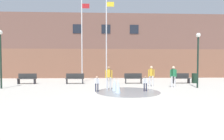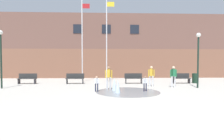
{
  "view_description": "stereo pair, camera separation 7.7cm",
  "coord_description": "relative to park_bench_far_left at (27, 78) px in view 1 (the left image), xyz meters",
  "views": [
    {
      "loc": [
        -0.17,
        -6.09,
        1.78
      ],
      "look_at": [
        0.39,
        7.19,
        1.3
      ],
      "focal_mm": 28.0,
      "sensor_mm": 36.0,
      "label": 1
    },
    {
      "loc": [
        -0.09,
        -6.09,
        1.78
      ],
      "look_at": [
        0.39,
        7.19,
        1.3
      ],
      "focal_mm": 28.0,
      "sensor_mm": 36.0,
      "label": 2
    }
  ],
  "objects": [
    {
      "name": "lamp_post_right_lane",
      "position": [
        13.71,
        -3.12,
        2.14
      ],
      "size": [
        0.32,
        0.32,
        4.03
      ],
      "color": "#192D23",
      "rests_on": "ground"
    },
    {
      "name": "child_with_pink_shirt",
      "position": [
        9.48,
        -4.56,
        0.1
      ],
      "size": [
        0.31,
        0.22,
        0.99
      ],
      "rotation": [
        0.0,
        0.0,
        0.57
      ],
      "color": "#1E233D",
      "rests_on": "ground"
    },
    {
      "name": "ground_plane",
      "position": [
        7.03,
        -9.58,
        -0.48
      ],
      "size": [
        100.0,
        100.0,
        0.0
      ],
      "primitive_type": "plane",
      "color": "#B2ADA3"
    },
    {
      "name": "park_bench_far_left",
      "position": [
        0.0,
        0.0,
        0.0
      ],
      "size": [
        1.6,
        0.44,
        0.91
      ],
      "color": "#28282D",
      "rests_on": "ground"
    },
    {
      "name": "park_bench_far_right",
      "position": [
        13.76,
        -0.17,
        0.0
      ],
      "size": [
        1.6,
        0.44,
        0.91
      ],
      "color": "#28282D",
      "rests_on": "ground"
    },
    {
      "name": "flagpole_right",
      "position": [
        7.06,
        1.61,
        3.88
      ],
      "size": [
        0.8,
        0.1,
        8.23
      ],
      "color": "silver",
      "rests_on": "ground"
    },
    {
      "name": "teen_by_trashcan",
      "position": [
        12.01,
        -2.81,
        0.45
      ],
      "size": [
        0.5,
        0.35,
        1.59
      ],
      "rotation": [
        0.0,
        0.0,
        -1.52
      ],
      "color": "silver",
      "rests_on": "ground"
    },
    {
      "name": "flagpole_left",
      "position": [
        4.66,
        1.61,
        3.78
      ],
      "size": [
        0.8,
        0.1,
        8.03
      ],
      "color": "silver",
      "rests_on": "ground"
    },
    {
      "name": "splash_fountain",
      "position": [
        7.89,
        -4.66,
        -0.23
      ],
      "size": [
        4.05,
        4.05,
        0.85
      ],
      "color": "gray",
      "rests_on": "ground"
    },
    {
      "name": "adult_near_bench",
      "position": [
        7.15,
        -3.53,
        0.45
      ],
      "size": [
        0.5,
        0.37,
        1.59
      ],
      "rotation": [
        0.0,
        0.0,
        1.4
      ],
      "color": "silver",
      "rests_on": "ground"
    },
    {
      "name": "adult_in_red",
      "position": [
        10.48,
        -2.28,
        0.45
      ],
      "size": [
        0.5,
        0.39,
        1.59
      ],
      "rotation": [
        0.0,
        0.0,
        -2.04
      ],
      "color": "silver",
      "rests_on": "ground"
    },
    {
      "name": "park_bench_under_left_flagpole",
      "position": [
        4.21,
        -0.05,
        0.0
      ],
      "size": [
        1.6,
        0.44,
        0.91
      ],
      "color": "#28282D",
      "rests_on": "ground"
    },
    {
      "name": "park_bench_under_right_flagpole",
      "position": [
        9.44,
        -0.09,
        0.0
      ],
      "size": [
        1.6,
        0.44,
        0.91
      ],
      "color": "#28282D",
      "rests_on": "ground"
    },
    {
      "name": "library_building",
      "position": [
        7.03,
        9.01,
        3.54
      ],
      "size": [
        36.0,
        6.05,
        8.04
      ],
      "color": "brown",
      "rests_on": "ground"
    },
    {
      "name": "lamp_post_left_lane",
      "position": [
        -0.55,
        -2.9,
        2.22
      ],
      "size": [
        0.32,
        0.32,
        4.17
      ],
      "color": "#192D23",
      "rests_on": "ground"
    },
    {
      "name": "child_running",
      "position": [
        6.36,
        -4.58,
        0.1
      ],
      "size": [
        0.31,
        0.24,
        0.99
      ],
      "rotation": [
        0.0,
        0.0,
        -2.37
      ],
      "color": "#1E233D",
      "rests_on": "ground"
    },
    {
      "name": "trash_can",
      "position": [
        15.17,
        0.02,
        -0.03
      ],
      "size": [
        0.56,
        0.56,
        0.9
      ],
      "primitive_type": "cylinder",
      "color": "#193323",
      "rests_on": "ground"
    }
  ]
}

